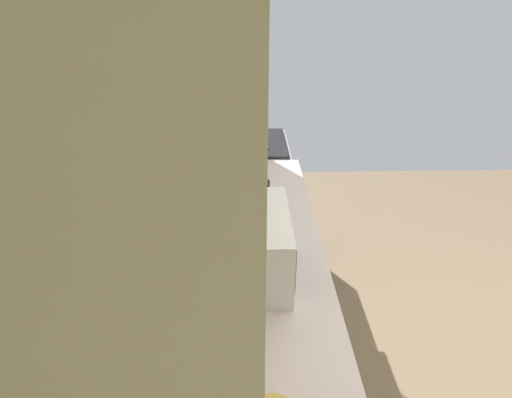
# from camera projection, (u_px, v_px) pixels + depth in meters

# --- Properties ---
(wall_back) EXTENTS (3.91, 0.12, 2.58)m
(wall_back) POSITION_uv_depth(u_px,v_px,m) (148.00, 186.00, 1.73)
(wall_back) COLOR beige
(wall_back) RESTS_ON ground_plane
(upper_cabinets) EXTENTS (1.89, 0.32, 0.59)m
(upper_cabinets) POSITION_uv_depth(u_px,v_px,m) (184.00, 30.00, 1.15)
(upper_cabinets) COLOR beige
(oven_range) EXTENTS (0.59, 0.62, 1.09)m
(oven_range) POSITION_uv_depth(u_px,v_px,m) (245.00, 201.00, 3.41)
(oven_range) COLOR #B7BABF
(oven_range) RESTS_ON ground_plane
(microwave) EXTENTS (0.49, 0.37, 0.27)m
(microwave) POSITION_uv_depth(u_px,v_px,m) (244.00, 244.00, 1.83)
(microwave) COLOR white
(microwave) RESTS_ON counter_run
(kettle) EXTENTS (0.17, 0.13, 0.18)m
(kettle) POSITION_uv_depth(u_px,v_px,m) (257.00, 195.00, 2.34)
(kettle) COLOR black
(kettle) RESTS_ON counter_run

